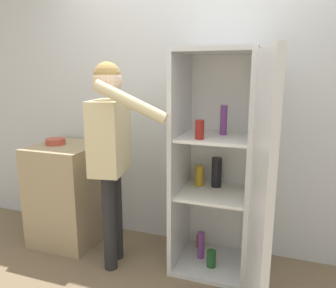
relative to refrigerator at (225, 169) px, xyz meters
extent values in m
cube|color=silver|center=(-0.38, 0.43, 0.40)|extent=(7.00, 0.06, 2.55)
cube|color=silver|center=(-0.09, 0.09, -0.86)|extent=(0.61, 0.58, 0.04)
cube|color=silver|center=(-0.09, 0.09, 0.87)|extent=(0.61, 0.58, 0.04)
cube|color=white|center=(-0.09, 0.36, 0.01)|extent=(0.61, 0.03, 1.69)
cube|color=silver|center=(-0.38, 0.09, 0.01)|extent=(0.04, 0.58, 1.69)
cube|color=silver|center=(0.20, 0.09, 0.01)|extent=(0.03, 0.58, 1.69)
cube|color=white|center=(-0.09, 0.09, -0.24)|extent=(0.54, 0.51, 0.02)
cube|color=white|center=(-0.09, 0.09, 0.22)|extent=(0.54, 0.51, 0.02)
cube|color=silver|center=(0.30, -0.50, 0.01)|extent=(0.17, 0.60, 1.69)
cylinder|color=#723884|center=(-0.19, 0.09, -0.72)|extent=(0.05, 0.05, 0.24)
cylinder|color=#9E4C19|center=(-0.24, 0.25, -0.78)|extent=(0.06, 0.06, 0.12)
cylinder|color=maroon|center=(-0.18, -0.07, 0.30)|extent=(0.07, 0.07, 0.14)
cylinder|color=#1E5123|center=(-0.08, -0.01, -0.77)|extent=(0.07, 0.07, 0.14)
cylinder|color=#B78C1E|center=(-0.24, 0.20, -0.14)|extent=(0.08, 0.08, 0.17)
cylinder|color=#723884|center=(-0.05, 0.16, 0.35)|extent=(0.05, 0.05, 0.23)
cylinder|color=black|center=(-0.10, 0.21, -0.10)|extent=(0.09, 0.09, 0.25)
cylinder|color=#262628|center=(-0.90, -0.09, -0.47)|extent=(0.11, 0.11, 0.81)
cylinder|color=#262628|center=(-0.87, -0.25, -0.47)|extent=(0.11, 0.11, 0.81)
cube|color=beige|center=(-0.88, -0.17, 0.22)|extent=(0.30, 0.45, 0.57)
sphere|color=beige|center=(-0.88, -0.17, 0.65)|extent=(0.22, 0.22, 0.22)
sphere|color=#AD894C|center=(-0.88, -0.17, 0.69)|extent=(0.20, 0.20, 0.20)
cylinder|color=beige|center=(-0.92, 0.06, 0.19)|extent=(0.08, 0.08, 0.54)
cylinder|color=beige|center=(-0.60, -0.36, 0.52)|extent=(0.53, 0.17, 0.30)
cube|color=tan|center=(-1.48, 0.07, -0.41)|extent=(0.58, 0.62, 0.93)
cylinder|color=#B24738|center=(-1.59, 0.05, 0.09)|extent=(0.18, 0.18, 0.06)
camera|label=1|loc=(0.39, -2.39, 0.72)|focal=35.00mm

